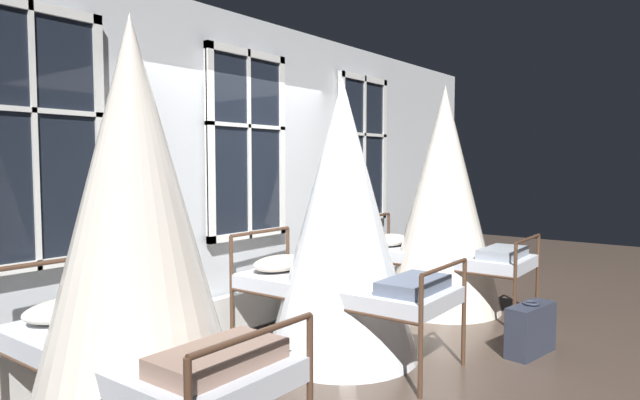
{
  "coord_description": "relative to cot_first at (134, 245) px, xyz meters",
  "views": [
    {
      "loc": [
        -3.81,
        -2.73,
        1.68
      ],
      "look_at": [
        -0.24,
        0.03,
        1.37
      ],
      "focal_mm": 30.99,
      "sensor_mm": 36.0,
      "label": 1
    }
  ],
  "objects": [
    {
      "name": "ground",
      "position": [
        2.01,
        0.01,
        -1.21
      ],
      "size": [
        17.42,
        17.42,
        0.0
      ],
      "primitive_type": "plane",
      "color": "#4C3D33"
    },
    {
      "name": "back_wall_with_windows",
      "position": [
        2.01,
        1.23,
        0.33
      ],
      "size": [
        9.71,
        0.1,
        3.1
      ],
      "primitive_type": "cube",
      "color": "silver",
      "rests_on": "ground"
    },
    {
      "name": "window_bank",
      "position": [
        2.01,
        1.11,
        -0.13
      ],
      "size": [
        5.09,
        0.1,
        2.69
      ],
      "color": "black",
      "rests_on": "ground"
    },
    {
      "name": "cot_first",
      "position": [
        0.0,
        0.0,
        0.0
      ],
      "size": [
        1.32,
        1.93,
        2.5
      ],
      "rotation": [
        0.0,
        0.0,
        1.58
      ],
      "color": "#4C3323",
      "rests_on": "ground"
    },
    {
      "name": "cot_second",
      "position": [
        2.05,
        0.02,
        -0.05
      ],
      "size": [
        1.32,
        1.94,
        2.39
      ],
      "rotation": [
        0.0,
        0.0,
        1.6
      ],
      "color": "#4C3323",
      "rests_on": "ground"
    },
    {
      "name": "cot_third",
      "position": [
        4.03,
        0.01,
        0.03
      ],
      "size": [
        1.32,
        1.94,
        2.56
      ],
      "rotation": [
        0.0,
        0.0,
        1.59
      ],
      "color": "#4C3323",
      "rests_on": "ground"
    },
    {
      "name": "suitcase_dark",
      "position": [
        3.08,
        -1.27,
        -0.99
      ],
      "size": [
        0.59,
        0.3,
        0.47
      ],
      "rotation": [
        0.0,
        0.0,
        -0.17
      ],
      "color": "#2D3342",
      "rests_on": "ground"
    }
  ]
}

